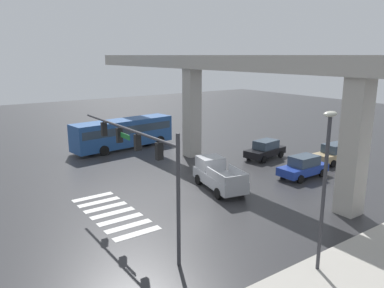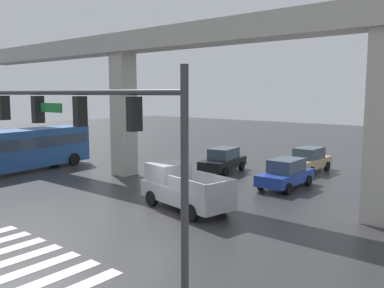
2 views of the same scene
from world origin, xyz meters
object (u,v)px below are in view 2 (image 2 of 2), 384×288
at_px(sedan_tan, 308,160).
at_px(city_bus, 20,148).
at_px(traffic_signal_mast, 84,126).
at_px(sedan_blue, 286,174).
at_px(pickup_truck, 182,188).
at_px(sedan_black, 223,160).

bearing_deg(sedan_tan, city_bus, -140.42).
bearing_deg(traffic_signal_mast, city_bus, 157.49).
height_order(sedan_tan, sedan_blue, same).
bearing_deg(city_bus, sedan_blue, 23.72).
relative_size(city_bus, traffic_signal_mast, 1.01).
xyz_separation_m(pickup_truck, sedan_blue, (1.89, 7.19, -0.14)).
xyz_separation_m(pickup_truck, sedan_black, (-3.78, 8.82, -0.14)).
xyz_separation_m(city_bus, sedan_blue, (16.99, 7.47, -0.87)).
distance_m(sedan_tan, traffic_signal_mast, 21.28).
height_order(pickup_truck, city_bus, city_bus).
height_order(pickup_truck, sedan_black, pickup_truck).
height_order(pickup_truck, traffic_signal_mast, traffic_signal_mast).
bearing_deg(sedan_black, sedan_blue, -15.97).
bearing_deg(sedan_blue, traffic_signal_mast, -84.65).
distance_m(sedan_blue, sedan_black, 5.90).
height_order(sedan_tan, sedan_black, same).
relative_size(pickup_truck, traffic_signal_mast, 0.49).
xyz_separation_m(sedan_tan, sedan_blue, (1.08, -5.69, 0.00)).
xyz_separation_m(city_bus, sedan_black, (11.31, 9.09, -0.87)).
bearing_deg(sedan_black, sedan_tan, 41.47).
distance_m(pickup_truck, traffic_signal_mast, 9.32).
xyz_separation_m(sedan_blue, traffic_signal_mast, (1.41, -15.10, 3.82)).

